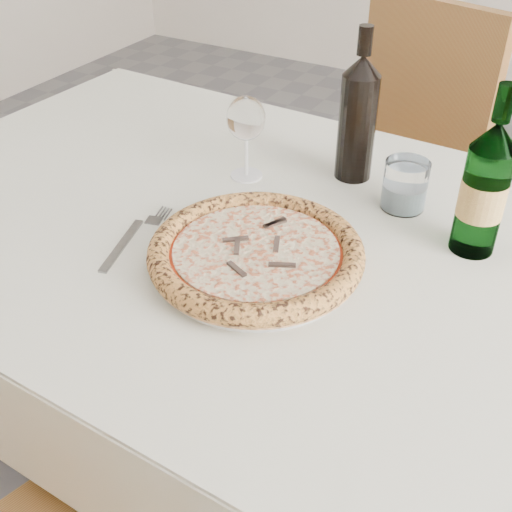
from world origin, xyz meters
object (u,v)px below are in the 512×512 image
(beer_bottle, at_px, (484,189))
(wine_bottle, at_px, (358,117))
(pizza, at_px, (256,253))
(tumbler, at_px, (405,188))
(plate, at_px, (256,262))
(dining_table, at_px, (285,274))
(wine_glass, at_px, (246,121))
(chair_far, at_px, (397,155))

(beer_bottle, height_order, wine_bottle, wine_bottle)
(wine_bottle, bearing_deg, beer_bottle, -26.88)
(pizza, distance_m, beer_bottle, 0.36)
(beer_bottle, bearing_deg, tumbler, 153.60)
(plate, height_order, tumbler, tumbler)
(dining_table, bearing_deg, wine_glass, 138.15)
(wine_bottle, bearing_deg, tumbler, -27.42)
(wine_glass, bearing_deg, beer_bottle, -3.87)
(wine_glass, height_order, tumbler, wine_glass)
(wine_glass, xyz_separation_m, wine_bottle, (0.17, 0.10, 0.01))
(dining_table, xyz_separation_m, plate, (0.00, -0.10, 0.09))
(beer_bottle, bearing_deg, chair_far, 115.93)
(beer_bottle, distance_m, wine_bottle, 0.29)
(chair_far, bearing_deg, wine_glass, -97.79)
(chair_far, bearing_deg, pizza, -85.79)
(pizza, bearing_deg, plate, 16.22)
(pizza, xyz_separation_m, wine_bottle, (0.01, 0.34, 0.09))
(tumbler, relative_size, wine_bottle, 0.31)
(wine_glass, distance_m, beer_bottle, 0.43)
(plate, height_order, beer_bottle, beer_bottle)
(chair_far, distance_m, wine_bottle, 0.67)
(chair_far, bearing_deg, wine_bottle, -81.81)
(dining_table, xyz_separation_m, chair_far, (-0.07, 0.81, -0.14))
(chair_far, distance_m, plate, 0.94)
(beer_bottle, bearing_deg, pizza, -142.03)
(pizza, relative_size, wine_glass, 2.08)
(chair_far, height_order, beer_bottle, beer_bottle)
(dining_table, xyz_separation_m, beer_bottle, (0.27, 0.11, 0.19))
(dining_table, distance_m, pizza, 0.15)
(chair_far, bearing_deg, dining_table, -85.28)
(tumbler, height_order, wine_bottle, wine_bottle)
(plate, xyz_separation_m, wine_glass, (-0.16, 0.24, 0.10))
(dining_table, relative_size, beer_bottle, 5.90)
(pizza, height_order, wine_glass, wine_glass)
(pizza, bearing_deg, dining_table, 90.00)
(plate, relative_size, tumbler, 3.47)
(wine_bottle, bearing_deg, wine_glass, -149.62)
(dining_table, relative_size, tumbler, 18.47)
(wine_glass, relative_size, beer_bottle, 0.59)
(plate, distance_m, beer_bottle, 0.36)
(chair_far, relative_size, tumbler, 10.77)
(plate, distance_m, wine_glass, 0.31)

